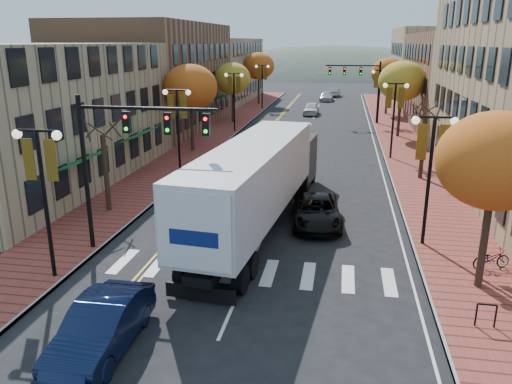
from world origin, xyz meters
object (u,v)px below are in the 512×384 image
at_px(navy_sedan, 102,327).
at_px(semi_truck, 261,176).
at_px(black_suv, 316,211).
at_px(bicycle, 491,259).

bearing_deg(navy_sedan, semi_truck, 74.45).
bearing_deg(black_suv, bicycle, -36.05).
relative_size(semi_truck, bicycle, 11.22).
distance_m(navy_sedan, bicycle, 15.39).
xyz_separation_m(black_suv, bicycle, (7.41, -4.35, -0.16)).
height_order(black_suv, bicycle, black_suv).
xyz_separation_m(navy_sedan, black_suv, (5.82, 12.20, -0.07)).
bearing_deg(black_suv, semi_truck, -174.75).
height_order(semi_truck, black_suv, semi_truck).
bearing_deg(navy_sedan, bicycle, 29.61).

